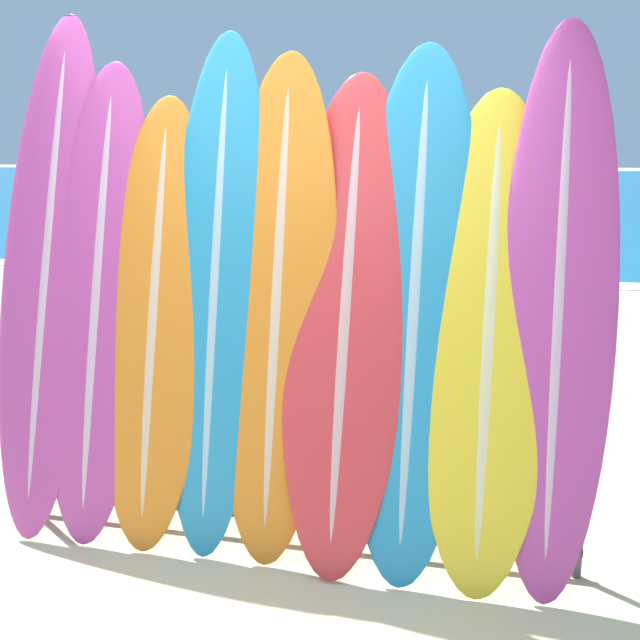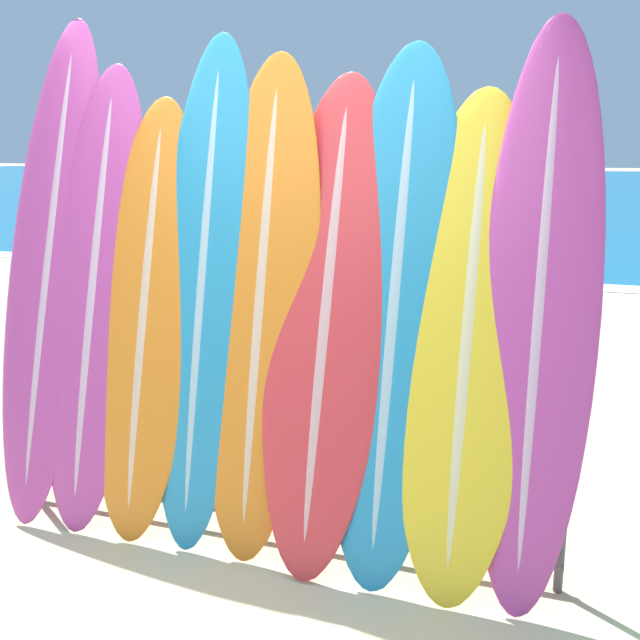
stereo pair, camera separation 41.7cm
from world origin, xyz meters
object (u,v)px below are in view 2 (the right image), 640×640
at_px(surfboard_slot_2, 147,318).
at_px(surfboard_slot_6, 394,312).
at_px(surfboard_rack, 265,445).
at_px(surfboard_slot_4, 261,306).
at_px(surfboard_slot_5, 327,321).
at_px(person_near_water, 129,261).
at_px(surfboard_slot_7, 467,342).
at_px(person_mid_beach, 375,244).
at_px(surfboard_slot_3, 204,291).
at_px(surfboard_slot_1, 96,296).
at_px(surfboard_slot_8, 539,312).
at_px(surfboard_slot_0, 51,268).

bearing_deg(surfboard_slot_2, surfboard_slot_6, 2.35).
relative_size(surfboard_rack, surfboard_slot_4, 1.20).
xyz_separation_m(surfboard_slot_5, person_near_water, (-2.94, 2.90, -0.28)).
xyz_separation_m(surfboard_slot_2, surfboard_slot_5, (0.91, 0.02, 0.05)).
xyz_separation_m(surfboard_slot_7, person_mid_beach, (-1.73, 4.96, -0.24)).
bearing_deg(surfboard_slot_7, person_mid_beach, 109.21).
relative_size(surfboard_slot_3, person_mid_beach, 1.59).
xyz_separation_m(surfboard_slot_1, surfboard_slot_6, (1.51, 0.02, 0.02)).
xyz_separation_m(surfboard_slot_3, surfboard_slot_4, (0.30, -0.01, -0.05)).
xyz_separation_m(surfboard_slot_2, surfboard_slot_8, (1.81, 0.05, 0.15)).
distance_m(surfboard_slot_4, surfboard_slot_5, 0.32).
bearing_deg(surfboard_slot_7, surfboard_rack, -178.62).
bearing_deg(surfboard_slot_6, person_near_water, 138.41).
bearing_deg(surfboard_slot_3, person_mid_beach, 95.65).
height_order(surfboard_slot_3, surfboard_slot_4, surfboard_slot_3).
distance_m(surfboard_rack, surfboard_slot_6, 0.91).
xyz_separation_m(surfboard_slot_0, surfboard_slot_8, (2.40, -0.02, -0.06)).
bearing_deg(surfboard_slot_1, surfboard_rack, -2.05).
bearing_deg(surfboard_rack, surfboard_slot_7, 1.38).
height_order(surfboard_rack, person_near_water, person_near_water).
distance_m(surfboard_rack, surfboard_slot_1, 1.12).
bearing_deg(surfboard_slot_0, surfboard_slot_5, -1.75).
distance_m(surfboard_slot_2, person_near_water, 3.56).
xyz_separation_m(surfboard_rack, surfboard_slot_1, (-0.91, 0.03, 0.65)).
height_order(surfboard_slot_3, person_near_water, surfboard_slot_3).
distance_m(surfboard_slot_3, person_mid_beach, 4.98).
relative_size(surfboard_slot_2, surfboard_slot_7, 0.99).
bearing_deg(surfboard_slot_8, surfboard_slot_2, -178.42).
bearing_deg(surfboard_slot_7, surfboard_slot_0, 178.60).
bearing_deg(surfboard_slot_8, surfboard_rack, -177.39).
height_order(surfboard_slot_4, surfboard_slot_8, surfboard_slot_8).
bearing_deg(surfboard_slot_8, surfboard_slot_0, 179.54).
height_order(surfboard_slot_4, surfboard_slot_5, surfboard_slot_4).
relative_size(surfboard_slot_0, surfboard_slot_7, 1.19).
bearing_deg(surfboard_slot_1, person_mid_beach, 88.75).
xyz_separation_m(surfboard_slot_2, surfboard_slot_6, (1.21, 0.05, 0.11)).
bearing_deg(surfboard_slot_4, surfboard_slot_5, -1.00).
relative_size(surfboard_slot_1, surfboard_slot_6, 0.98).
xyz_separation_m(surfboard_slot_3, person_near_water, (-2.32, 2.88, -0.37)).
relative_size(surfboard_rack, surfboard_slot_8, 1.14).
bearing_deg(surfboard_slot_5, surfboard_rack, -174.69).
xyz_separation_m(surfboard_slot_5, surfboard_slot_7, (0.62, -0.01, -0.04)).
xyz_separation_m(surfboard_rack, person_near_water, (-2.63, 2.92, 0.34)).
xyz_separation_m(surfboard_slot_1, person_near_water, (-1.72, 2.89, -0.31)).
height_order(surfboard_slot_0, person_near_water, surfboard_slot_0).
bearing_deg(surfboard_slot_1, surfboard_slot_8, 0.60).
xyz_separation_m(surfboard_slot_2, person_near_water, (-2.02, 2.92, -0.23)).
xyz_separation_m(surfboard_slot_8, person_near_water, (-3.83, 2.87, -0.38)).
xyz_separation_m(surfboard_slot_3, surfboard_slot_5, (0.62, -0.01, -0.09)).
height_order(surfboard_slot_1, surfboard_slot_8, surfboard_slot_8).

